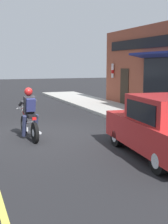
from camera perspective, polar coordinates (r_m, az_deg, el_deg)
ground_plane at (r=10.45m, az=-8.09°, el=-4.27°), size 80.00×80.00×0.00m
sidewalk_curb at (r=14.89m, az=7.31°, el=-0.08°), size 2.60×22.00×0.14m
storefront_building at (r=15.00m, az=13.79°, el=7.62°), size 1.25×10.63×4.20m
motorcycle_with_rider at (r=10.01m, az=-10.01°, el=-0.94°), size 0.56×2.02×1.62m
car_hatchback at (r=8.09m, az=14.21°, el=-2.73°), size 1.98×3.92×1.57m
fire_hydrant at (r=12.33m, az=10.68°, el=0.35°), size 0.36×0.24×0.88m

